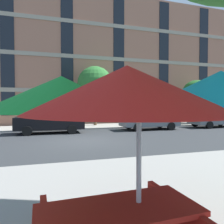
% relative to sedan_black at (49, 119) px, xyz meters
% --- Properties ---
extents(ground_plane, '(120.00, 120.00, 0.00)m').
position_rel_sedan_black_xyz_m(ground_plane, '(1.69, -3.70, -0.95)').
color(ground_plane, '#2D3033').
extents(sidewalk_far, '(56.00, 3.60, 0.12)m').
position_rel_sedan_black_xyz_m(sidewalk_far, '(1.69, 3.10, -0.89)').
color(sidewalk_far, '#9E998E').
rests_on(sidewalk_far, ground).
extents(apartment_building, '(45.01, 12.08, 12.80)m').
position_rel_sedan_black_xyz_m(apartment_building, '(1.69, 11.29, 5.45)').
color(apartment_building, '#A87056').
rests_on(apartment_building, ground).
extents(sedan_black, '(4.40, 1.98, 1.78)m').
position_rel_sedan_black_xyz_m(sedan_black, '(0.00, 0.00, 0.00)').
color(sedan_black, black).
rests_on(sedan_black, ground).
extents(sedan_gray, '(4.40, 1.98, 1.78)m').
position_rel_sedan_black_xyz_m(sedan_gray, '(7.34, 0.00, 0.00)').
color(sedan_gray, slate).
rests_on(sedan_gray, ground).
extents(sedan_gray_midblock, '(4.40, 1.98, 1.78)m').
position_rel_sedan_black_xyz_m(sedan_gray_midblock, '(13.55, 0.00, 0.00)').
color(sedan_gray_midblock, slate).
rests_on(sedan_gray_midblock, ground).
extents(street_tree_middle, '(3.15, 3.15, 5.34)m').
position_rel_sedan_black_xyz_m(street_tree_middle, '(4.00, 3.97, 2.74)').
color(street_tree_middle, brown).
rests_on(street_tree_middle, ground).
extents(street_tree_right, '(2.86, 2.60, 4.36)m').
position_rel_sedan_black_xyz_m(street_tree_right, '(14.11, 2.99, 2.15)').
color(street_tree_right, '#4C3823').
rests_on(street_tree_right, ground).
extents(patio_umbrella, '(3.28, 3.04, 2.28)m').
position_rel_sedan_black_xyz_m(patio_umbrella, '(0.88, -12.70, 1.07)').
color(patio_umbrella, silver).
rests_on(patio_umbrella, ground).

